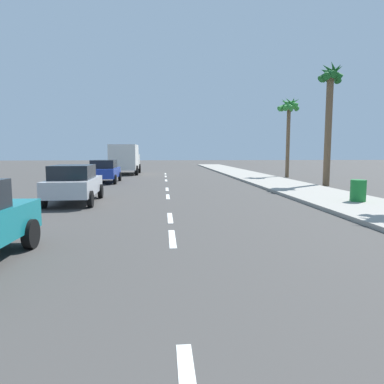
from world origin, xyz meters
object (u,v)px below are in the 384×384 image
Objects in this scene: trash_bin_far at (358,191)px; palm_tree_distant at (289,111)px; parked_car_blue at (105,171)px; parked_car_silver at (74,183)px; delivery_truck at (125,159)px; palm_tree_far at (330,93)px.

palm_tree_distant is at bearing 80.32° from trash_bin_far.
parked_car_blue is at bearing 135.83° from trash_bin_far.
palm_tree_distant reaches higher than parked_car_silver.
trash_bin_far is (11.38, -20.98, -0.93)m from delivery_truck.
delivery_truck is 7.27× the size of trash_bin_far.
parked_car_silver is 0.67× the size of delivery_truck.
palm_tree_distant reaches higher than parked_car_blue.
delivery_truck reaches higher than parked_car_blue.
trash_bin_far is (-2.64, -15.50, -4.88)m from palm_tree_distant.
parked_car_blue reaches higher than trash_bin_far.
parked_car_silver is 19.52m from delivery_truck.
parked_car_silver is at bearing -88.37° from parked_car_blue.
delivery_truck is at bearing 118.47° from trash_bin_far.
parked_car_silver is 0.62× the size of palm_tree_distant.
parked_car_silver is at bearing -155.27° from palm_tree_far.
parked_car_blue is at bearing 165.71° from palm_tree_far.
palm_tree_distant reaches higher than trash_bin_far.
parked_car_silver is at bearing 172.65° from trash_bin_far.
parked_car_silver is at bearing -135.03° from palm_tree_distant.
palm_tree_distant is at bearing 42.85° from parked_car_silver.
delivery_truck is at bearing 87.81° from parked_car_silver.
palm_tree_far is (14.19, -3.62, 4.84)m from parked_car_blue.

